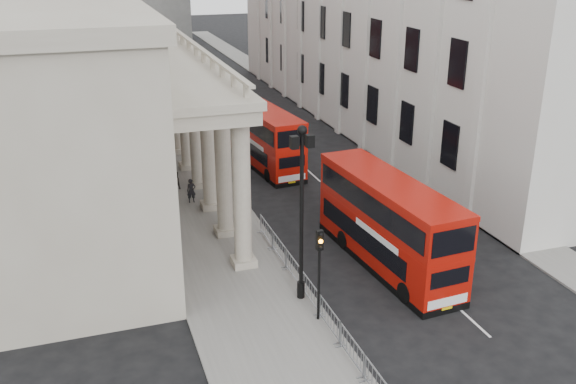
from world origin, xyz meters
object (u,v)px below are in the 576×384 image
object	(u,v)px
traffic_light	(319,259)
bus_far	(264,136)
pedestrian_b	(174,178)
pedestrian_c	(214,183)
pedestrian_a	(191,191)
lamp_post_mid	(220,116)
lamp_post_north	(180,72)
lamp_post_south	(302,203)
bus_near	(388,221)

from	to	relation	value
traffic_light	bus_far	size ratio (longest dim) A/B	0.42
traffic_light	pedestrian_b	size ratio (longest dim) A/B	2.64
pedestrian_b	pedestrian_c	distance (m)	2.96
traffic_light	pedestrian_b	distance (m)	18.42
bus_far	pedestrian_a	bearing A→B (deg)	-143.85
lamp_post_mid	lamp_post_north	xyz separation A→B (m)	(0.00, 16.00, 0.00)
lamp_post_south	pedestrian_c	distance (m)	14.64
bus_near	pedestrian_b	xyz separation A→B (m)	(-8.71, 13.97, -1.47)
lamp_post_north	traffic_light	xyz separation A→B (m)	(0.10, -34.02, -1.80)
bus_near	pedestrian_a	distance (m)	13.98
traffic_light	pedestrian_a	world-z (taller)	traffic_light
pedestrian_a	pedestrian_c	world-z (taller)	pedestrian_c
bus_far	pedestrian_b	size ratio (longest dim) A/B	6.31
lamp_post_north	pedestrian_b	bearing A→B (deg)	-101.69
lamp_post_north	traffic_light	bearing A→B (deg)	-89.83
lamp_post_south	pedestrian_a	xyz separation A→B (m)	(-2.67, 13.30, -4.01)
lamp_post_mid	bus_near	size ratio (longest dim) A/B	0.77
lamp_post_south	lamp_post_mid	bearing A→B (deg)	90.00
bus_far	pedestrian_b	distance (m)	8.04
lamp_post_mid	pedestrian_b	xyz separation A→B (m)	(-3.32, -0.05, -3.98)
pedestrian_b	pedestrian_c	world-z (taller)	pedestrian_c
bus_near	pedestrian_c	bearing A→B (deg)	113.82
lamp_post_mid	pedestrian_b	distance (m)	5.18
bus_near	pedestrian_c	xyz separation A→B (m)	(-6.44, 12.08, -1.44)
lamp_post_mid	bus_far	xyz separation A→B (m)	(3.90, 3.22, -2.64)
lamp_post_north	bus_far	distance (m)	13.62
lamp_post_south	bus_near	world-z (taller)	lamp_post_south
pedestrian_b	pedestrian_c	size ratio (longest dim) A/B	0.96
lamp_post_south	lamp_post_north	bearing A→B (deg)	90.00
pedestrian_a	bus_far	bearing A→B (deg)	43.09
lamp_post_mid	pedestrian_c	world-z (taller)	lamp_post_mid
traffic_light	pedestrian_c	xyz separation A→B (m)	(-1.15, 16.07, -2.14)
bus_far	pedestrian_a	xyz separation A→B (m)	(-6.57, -5.92, -1.37)
pedestrian_b	pedestrian_c	xyz separation A→B (m)	(2.27, -1.89, 0.03)
lamp_post_north	pedestrian_c	size ratio (longest dim) A/B	4.92
lamp_post_north	pedestrian_a	xyz separation A→B (m)	(-2.67, -18.70, -4.01)
bus_near	pedestrian_a	size ratio (longest dim) A/B	6.94
lamp_post_mid	bus_near	world-z (taller)	lamp_post_mid
bus_near	pedestrian_a	world-z (taller)	bus_near
lamp_post_north	pedestrian_c	bearing A→B (deg)	-93.35
lamp_post_mid	bus_far	bearing A→B (deg)	39.60
lamp_post_north	bus_far	world-z (taller)	lamp_post_north
lamp_post_north	pedestrian_a	world-z (taller)	lamp_post_north
lamp_post_south	lamp_post_north	distance (m)	32.00
lamp_post_mid	pedestrian_b	size ratio (longest dim) A/B	5.11
pedestrian_c	traffic_light	bearing A→B (deg)	-57.48
lamp_post_north	pedestrian_c	world-z (taller)	lamp_post_north
lamp_post_south	pedestrian_b	xyz separation A→B (m)	(-3.32, 15.95, -3.98)
lamp_post_south	traffic_light	distance (m)	2.71
bus_near	bus_far	xyz separation A→B (m)	(-1.50, 17.25, -0.13)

